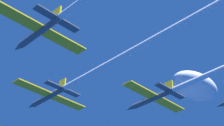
# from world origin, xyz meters

# --- Properties ---
(jet_lead) EXTENTS (14.72, 42.96, 2.44)m
(jet_lead) POSITION_xyz_m (-0.23, -10.89, 0.02)
(jet_lead) COLOR #4C5660
(jet_right_wing) EXTENTS (14.72, 42.02, 2.44)m
(jet_right_wing) POSITION_xyz_m (12.64, -23.79, -0.56)
(jet_right_wing) COLOR #4C5660
(cloud_puffy) EXTENTS (20.04, 11.02, 7.02)m
(cloud_puffy) POSITION_xyz_m (61.22, 7.49, 29.65)
(cloud_puffy) COLOR white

